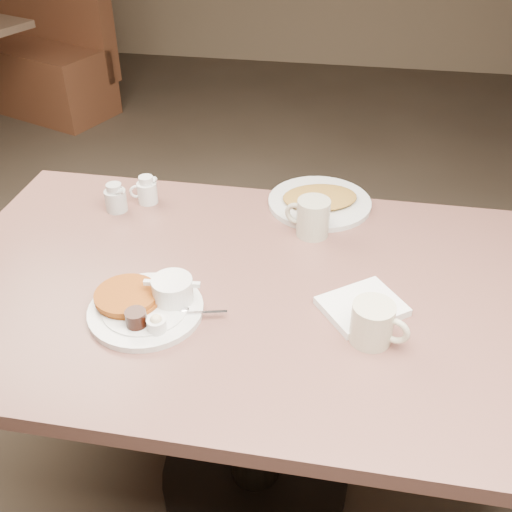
% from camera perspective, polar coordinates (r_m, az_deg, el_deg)
% --- Properties ---
extents(diner_table, '(1.50, 0.90, 0.75)m').
position_cam_1_polar(diner_table, '(1.48, -0.14, -8.03)').
color(diner_table, '#84564C').
rests_on(diner_table, ground).
extents(main_plate, '(0.32, 0.27, 0.07)m').
position_cam_1_polar(main_plate, '(1.30, -10.39, -4.47)').
color(main_plate, silver).
rests_on(main_plate, diner_table).
extents(coffee_mug_near, '(0.13, 0.11, 0.09)m').
position_cam_1_polar(coffee_mug_near, '(1.22, 11.32, -6.36)').
color(coffee_mug_near, beige).
rests_on(coffee_mug_near, diner_table).
extents(napkin, '(0.21, 0.21, 0.02)m').
position_cam_1_polar(napkin, '(1.31, 10.22, -4.83)').
color(napkin, white).
rests_on(napkin, diner_table).
extents(coffee_mug_far, '(0.13, 0.10, 0.10)m').
position_cam_1_polar(coffee_mug_far, '(1.52, 5.45, 3.74)').
color(coffee_mug_far, '#B9B69F').
rests_on(coffee_mug_far, diner_table).
extents(creamer_left, '(0.08, 0.06, 0.08)m').
position_cam_1_polar(creamer_left, '(1.69, -10.53, 6.25)').
color(creamer_left, silver).
rests_on(creamer_left, diner_table).
extents(creamer_right, '(0.08, 0.07, 0.08)m').
position_cam_1_polar(creamer_right, '(1.67, -13.46, 5.46)').
color(creamer_right, '#BCBDB8').
rests_on(creamer_right, diner_table).
extents(hash_plate, '(0.36, 0.36, 0.04)m').
position_cam_1_polar(hash_plate, '(1.67, 6.18, 5.34)').
color(hash_plate, silver).
rests_on(hash_plate, diner_table).
extents(booth_back_left, '(1.68, 1.80, 1.12)m').
position_cam_1_polar(booth_back_left, '(4.52, -21.97, 18.08)').
color(booth_back_left, brown).
rests_on(booth_back_left, ground).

